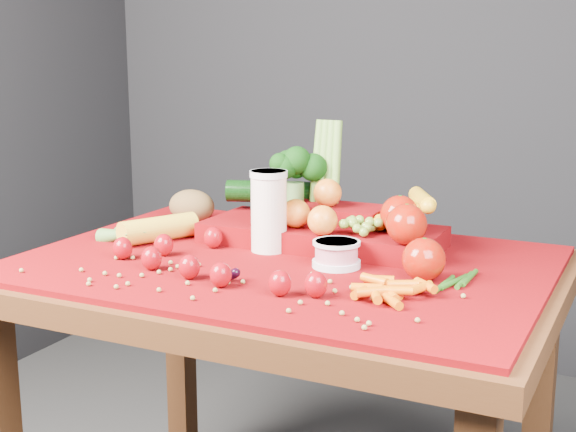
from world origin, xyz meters
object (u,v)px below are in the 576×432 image
at_px(yogurt_bowl, 336,253).
at_px(table, 284,309).
at_px(milk_glass, 269,208).
at_px(produce_mound, 335,220).

bearing_deg(yogurt_bowl, table, 178.81).
relative_size(milk_glass, yogurt_bowl, 1.79).
xyz_separation_m(yogurt_bowl, produce_mound, (-0.07, 0.16, 0.03)).
bearing_deg(produce_mound, milk_glass, -137.74).
bearing_deg(produce_mound, yogurt_bowl, -66.59).
relative_size(table, yogurt_bowl, 11.36).
bearing_deg(produce_mound, table, -107.99).
distance_m(table, milk_glass, 0.22).
distance_m(table, produce_mound, 0.23).
relative_size(table, milk_glass, 6.35).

